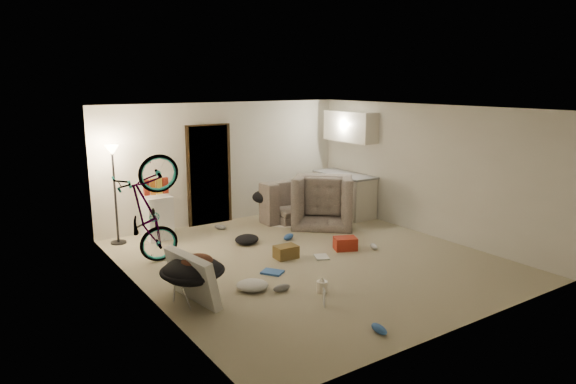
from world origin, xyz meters
TOP-DOWN VIEW (x-y plane):
  - floor at (0.00, 0.00)m, footprint 5.50×6.00m
  - ceiling at (0.00, 0.00)m, footprint 5.50×6.00m
  - wall_back at (0.00, 3.01)m, footprint 5.50×0.02m
  - wall_front at (0.00, -3.01)m, footprint 5.50×0.02m
  - wall_left at (-2.76, 0.00)m, footprint 0.02×6.00m
  - wall_right at (2.76, 0.00)m, footprint 0.02×6.00m
  - doorway at (-0.40, 2.97)m, footprint 0.85×0.10m
  - door_trim at (-0.40, 2.94)m, footprint 0.97×0.04m
  - floor_lamp at (-2.40, 2.65)m, footprint 0.28×0.28m
  - kitchen_counter at (2.43, 2.00)m, footprint 0.60×1.50m
  - counter_top at (2.43, 2.00)m, footprint 0.64×1.54m
  - kitchen_uppers at (2.56, 2.00)m, footprint 0.38×1.40m
  - sofa at (1.57, 2.45)m, footprint 2.21×0.87m
  - armchair at (1.60, 1.66)m, footprint 1.60×1.59m
  - bicycle at (-2.30, 1.19)m, footprint 1.92×0.98m
  - book_asset at (-0.95, -1.66)m, footprint 0.28×0.26m
  - mini_fridge at (-1.68, 2.55)m, footprint 0.50×0.50m
  - snack_box_0 at (-1.85, 2.55)m, footprint 0.10×0.07m
  - snack_box_1 at (-1.73, 2.55)m, footprint 0.12×0.10m
  - snack_box_2 at (-1.61, 2.55)m, footprint 0.10×0.07m
  - snack_box_3 at (-1.49, 2.55)m, footprint 0.10×0.07m
  - saucer_chair at (-2.30, -0.51)m, footprint 0.86×0.86m
  - hoodie at (-2.25, -0.54)m, footprint 0.58×0.52m
  - sofa_drape at (0.62, 2.45)m, footprint 0.65×0.57m
  - tv_box at (-2.30, -0.49)m, footprint 0.41×1.05m
  - drink_case_a at (-0.29, 0.26)m, footprint 0.39×0.29m
  - drink_case_b at (0.83, 0.05)m, footprint 0.47×0.41m
  - juicer at (-0.66, -1.21)m, footprint 0.16×0.16m
  - newspaper at (0.83, 1.96)m, footprint 0.61×0.61m
  - book_blue at (-0.85, -0.21)m, footprint 0.37×0.40m
  - book_white at (0.22, -0.07)m, footprint 0.32×0.35m
  - shoe_0 at (0.32, 1.09)m, footprint 0.32×0.24m
  - shoe_1 at (-0.44, 2.43)m, footprint 0.23×0.28m
  - shoe_2 at (-0.84, -2.55)m, footprint 0.14×0.28m
  - shoe_3 at (-1.12, -0.88)m, footprint 0.28×0.12m
  - shoe_4 at (1.27, -0.22)m, footprint 0.20×0.27m
  - clothes_lump_b at (-0.44, 1.34)m, footprint 0.65×0.63m
  - clothes_lump_c at (-1.44, -0.60)m, footprint 0.61×0.59m

SIDE VIEW (x-z plane):
  - floor at x=0.00m, z-range -0.02..0.00m
  - newspaper at x=0.83m, z-range 0.00..0.01m
  - book_asset at x=-0.95m, z-range 0.00..0.02m
  - book_white at x=0.22m, z-range 0.00..0.03m
  - book_blue at x=-0.85m, z-range 0.00..0.03m
  - shoe_4 at x=1.27m, z-range 0.00..0.09m
  - shoe_1 at x=-0.44m, z-range 0.00..0.10m
  - shoe_3 at x=-1.12m, z-range 0.00..0.10m
  - shoe_2 at x=-0.84m, z-range 0.00..0.10m
  - shoe_0 at x=0.32m, z-range 0.00..0.11m
  - clothes_lump_c at x=-1.44m, z-range 0.00..0.14m
  - clothes_lump_b at x=-0.44m, z-range 0.00..0.15m
  - juicer at x=-0.66m, z-range -0.02..0.21m
  - drink_case_a at x=-0.29m, z-range 0.00..0.21m
  - drink_case_b at x=0.83m, z-range 0.00..0.22m
  - sofa at x=1.57m, z-range 0.00..0.64m
  - tv_box at x=-2.30m, z-range -0.01..0.68m
  - saucer_chair at x=-2.30m, z-range 0.06..0.67m
  - armchair at x=1.60m, z-range 0.00..0.78m
  - mini_fridge at x=-1.68m, z-range 0.00..0.82m
  - kitchen_counter at x=2.43m, z-range 0.00..0.88m
  - bicycle at x=-2.30m, z-range -0.05..1.02m
  - sofa_drape at x=0.62m, z-range 0.40..0.68m
  - hoodie at x=-2.25m, z-range 0.44..0.66m
  - counter_top at x=2.43m, z-range 0.88..0.92m
  - snack_box_0 at x=-1.85m, z-range 0.85..1.15m
  - snack_box_1 at x=-1.73m, z-range 0.85..1.15m
  - snack_box_2 at x=-1.61m, z-range 0.85..1.15m
  - snack_box_3 at x=-1.49m, z-range 0.85..1.15m
  - doorway at x=-0.40m, z-range 0.00..2.04m
  - door_trim at x=-0.40m, z-range -0.03..2.07m
  - wall_back at x=0.00m, z-range 0.00..2.50m
  - wall_front at x=0.00m, z-range 0.00..2.50m
  - wall_left at x=-2.76m, z-range 0.00..2.50m
  - wall_right at x=2.76m, z-range 0.00..2.50m
  - floor_lamp at x=-2.40m, z-range 0.40..2.21m
  - kitchen_uppers at x=2.56m, z-range 1.62..2.27m
  - ceiling at x=0.00m, z-range 2.50..2.52m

